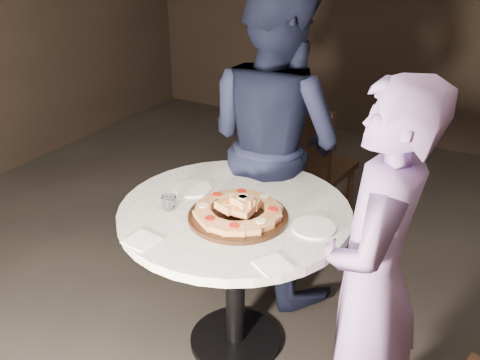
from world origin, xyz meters
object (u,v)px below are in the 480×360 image
(diner_navy, at_px, (275,142))
(focaccia_pile, at_px, (239,209))
(diner_teal, at_px, (373,278))
(serving_board, at_px, (238,216))
(water_glass, at_px, (169,203))
(table, at_px, (235,236))
(chair_far, at_px, (306,163))

(diner_navy, bearing_deg, focaccia_pile, 122.82)
(diner_teal, bearing_deg, serving_board, -106.31)
(serving_board, height_order, focaccia_pile, focaccia_pile)
(focaccia_pile, distance_m, water_glass, 0.35)
(table, distance_m, water_glass, 0.37)
(focaccia_pile, bearing_deg, table, 131.75)
(table, xyz_separation_m, water_glass, (-0.27, -0.17, 0.19))
(diner_teal, bearing_deg, chair_far, -154.59)
(table, relative_size, water_glass, 19.15)
(serving_board, height_order, chair_far, chair_far)
(water_glass, relative_size, diner_navy, 0.04)
(chair_far, bearing_deg, focaccia_pile, 104.07)
(chair_far, distance_m, diner_teal, 1.62)
(table, distance_m, serving_board, 0.19)
(serving_board, distance_m, diner_teal, 0.69)
(water_glass, height_order, chair_far, chair_far)
(serving_board, relative_size, diner_navy, 0.25)
(chair_far, bearing_deg, serving_board, 103.88)
(serving_board, bearing_deg, chair_far, 98.51)
(chair_far, height_order, diner_navy, diner_navy)
(water_glass, distance_m, diner_navy, 0.83)
(water_glass, xyz_separation_m, chair_far, (0.14, 1.33, -0.28))
(focaccia_pile, height_order, chair_far, chair_far)
(chair_far, bearing_deg, water_glass, 89.22)
(diner_navy, height_order, diner_teal, diner_navy)
(chair_far, bearing_deg, table, 101.45)
(table, bearing_deg, serving_board, -50.49)
(focaccia_pile, xyz_separation_m, chair_far, (-0.19, 1.24, -0.30))
(focaccia_pile, height_order, diner_teal, diner_teal)
(chair_far, bearing_deg, diner_navy, 96.49)
(diner_navy, relative_size, diner_teal, 1.13)
(focaccia_pile, relative_size, diner_navy, 0.22)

